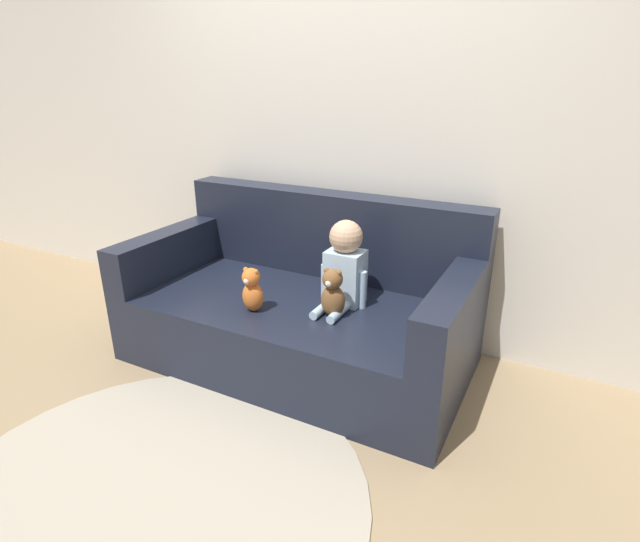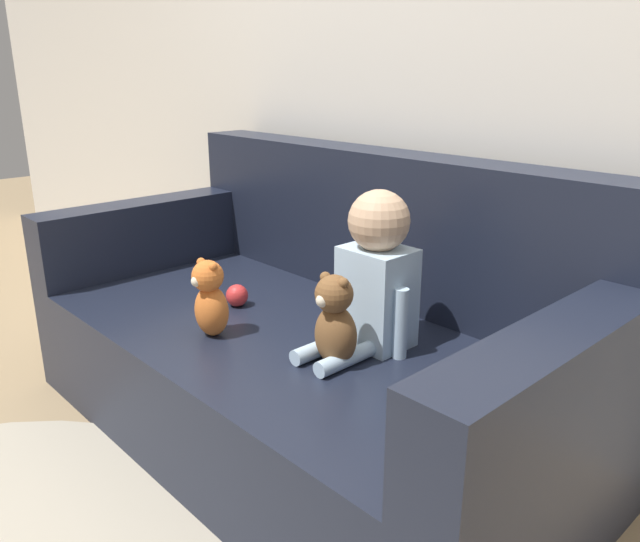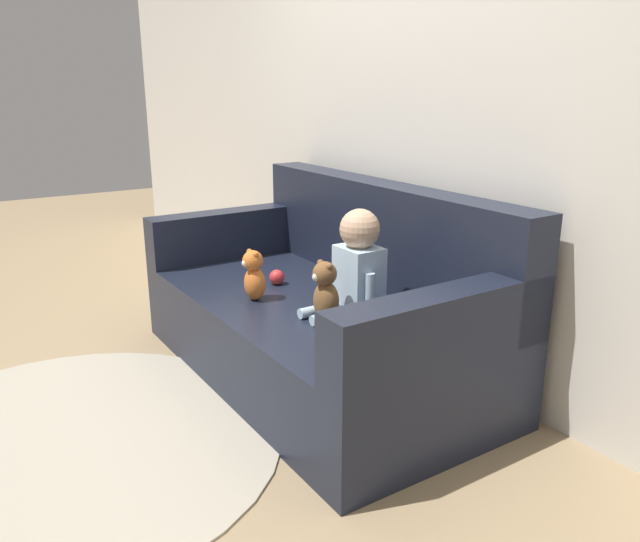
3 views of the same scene
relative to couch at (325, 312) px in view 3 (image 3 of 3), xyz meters
The scene contains 8 objects.
ground_plane 0.31m from the couch, 90.00° to the right, with size 12.00×12.00×0.00m, color #9E8460.
wall_back 1.12m from the couch, 90.00° to the left, with size 8.00×0.05×2.60m.
couch is the anchor object (origin of this frame).
person_baby 0.40m from the couch, ahead, with size 0.26×0.36×0.46m.
teddy_bear_brown 0.41m from the couch, 33.51° to the right, with size 0.13×0.12×0.26m.
plush_toy_side 0.40m from the couch, 109.68° to the right, with size 0.12×0.11×0.24m.
toy_ball 0.32m from the couch, 155.06° to the right, with size 0.08×0.08×0.08m.
floor_rug 1.29m from the couch, 89.56° to the right, with size 1.74×1.74×0.01m.
Camera 3 is at (2.36, -1.49, 1.37)m, focal length 35.00 mm.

